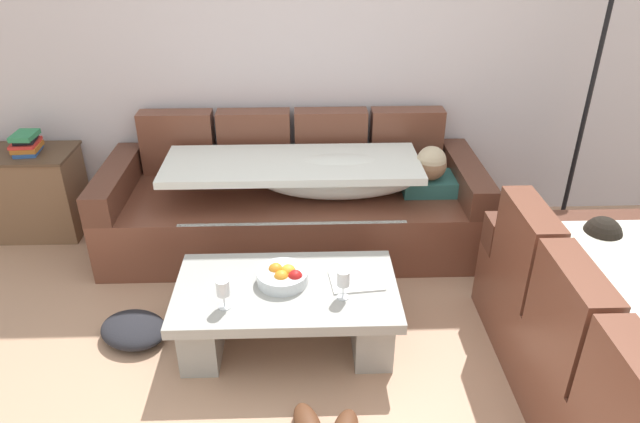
{
  "coord_description": "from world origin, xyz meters",
  "views": [
    {
      "loc": [
        -0.06,
        -1.97,
        2.21
      ],
      "look_at": [
        0.04,
        1.07,
        0.55
      ],
      "focal_mm": 32.26,
      "sensor_mm": 36.0,
      "label": 1
    }
  ],
  "objects_px": {
    "book_stack_on_cabinet": "(26,143)",
    "floor_lamp": "(587,88)",
    "couch_along_wall": "(300,202)",
    "open_magazine": "(356,281)",
    "side_cabinet": "(31,193)",
    "coffee_table": "(287,308)",
    "wine_glass_near_left": "(223,289)",
    "wine_glass_near_right": "(343,279)",
    "fruit_bowl": "(283,276)",
    "crumpled_garment": "(134,330)",
    "couch_near_window": "(631,364)"
  },
  "relations": [
    {
      "from": "side_cabinet",
      "to": "coffee_table",
      "type": "bearing_deg",
      "value": -34.47
    },
    {
      "from": "wine_glass_near_left",
      "to": "crumpled_garment",
      "type": "height_order",
      "value": "wine_glass_near_left"
    },
    {
      "from": "couch_along_wall",
      "to": "couch_near_window",
      "type": "xyz_separation_m",
      "value": [
        1.51,
        -1.67,
        0.01
      ]
    },
    {
      "from": "couch_along_wall",
      "to": "couch_near_window",
      "type": "relative_size",
      "value": 1.32
    },
    {
      "from": "fruit_bowl",
      "to": "wine_glass_near_right",
      "type": "height_order",
      "value": "wine_glass_near_right"
    },
    {
      "from": "couch_along_wall",
      "to": "crumpled_garment",
      "type": "bearing_deg",
      "value": -132.99
    },
    {
      "from": "wine_glass_near_left",
      "to": "open_magazine",
      "type": "height_order",
      "value": "wine_glass_near_left"
    },
    {
      "from": "couch_along_wall",
      "to": "book_stack_on_cabinet",
      "type": "bearing_deg",
      "value": 173.39
    },
    {
      "from": "book_stack_on_cabinet",
      "to": "open_magazine",
      "type": "bearing_deg",
      "value": -29.73
    },
    {
      "from": "coffee_table",
      "to": "wine_glass_near_left",
      "type": "height_order",
      "value": "wine_glass_near_left"
    },
    {
      "from": "fruit_bowl",
      "to": "wine_glass_near_right",
      "type": "distance_m",
      "value": 0.35
    },
    {
      "from": "wine_glass_near_left",
      "to": "floor_lamp",
      "type": "relative_size",
      "value": 0.09
    },
    {
      "from": "fruit_bowl",
      "to": "wine_glass_near_right",
      "type": "relative_size",
      "value": 1.69
    },
    {
      "from": "couch_near_window",
      "to": "side_cabinet",
      "type": "bearing_deg",
      "value": 61.47
    },
    {
      "from": "open_magazine",
      "to": "book_stack_on_cabinet",
      "type": "distance_m",
      "value": 2.57
    },
    {
      "from": "side_cabinet",
      "to": "couch_along_wall",
      "type": "bearing_deg",
      "value": -6.46
    },
    {
      "from": "coffee_table",
      "to": "floor_lamp",
      "type": "distance_m",
      "value": 2.44
    },
    {
      "from": "couch_near_window",
      "to": "fruit_bowl",
      "type": "bearing_deg",
      "value": 68.47
    },
    {
      "from": "wine_glass_near_right",
      "to": "book_stack_on_cabinet",
      "type": "height_order",
      "value": "book_stack_on_cabinet"
    },
    {
      "from": "open_magazine",
      "to": "fruit_bowl",
      "type": "bearing_deg",
      "value": 173.19
    },
    {
      "from": "couch_along_wall",
      "to": "wine_glass_near_left",
      "type": "bearing_deg",
      "value": -107.27
    },
    {
      "from": "coffee_table",
      "to": "wine_glass_near_right",
      "type": "relative_size",
      "value": 7.23
    },
    {
      "from": "wine_glass_near_left",
      "to": "crumpled_garment",
      "type": "xyz_separation_m",
      "value": [
        -0.57,
        0.22,
        -0.44
      ]
    },
    {
      "from": "couch_along_wall",
      "to": "book_stack_on_cabinet",
      "type": "xyz_separation_m",
      "value": [
        -1.91,
        0.22,
        0.38
      ]
    },
    {
      "from": "open_magazine",
      "to": "book_stack_on_cabinet",
      "type": "bearing_deg",
      "value": 144.19
    },
    {
      "from": "coffee_table",
      "to": "wine_glass_near_right",
      "type": "distance_m",
      "value": 0.41
    },
    {
      "from": "open_magazine",
      "to": "crumpled_garment",
      "type": "bearing_deg",
      "value": 172.95
    },
    {
      "from": "coffee_table",
      "to": "crumpled_garment",
      "type": "height_order",
      "value": "coffee_table"
    },
    {
      "from": "wine_glass_near_right",
      "to": "floor_lamp",
      "type": "bearing_deg",
      "value": 36.31
    },
    {
      "from": "couch_near_window",
      "to": "book_stack_on_cabinet",
      "type": "relative_size",
      "value": 8.18
    },
    {
      "from": "fruit_bowl",
      "to": "side_cabinet",
      "type": "xyz_separation_m",
      "value": [
        -1.88,
        1.26,
        -0.1
      ]
    },
    {
      "from": "fruit_bowl",
      "to": "coffee_table",
      "type": "bearing_deg",
      "value": -68.79
    },
    {
      "from": "fruit_bowl",
      "to": "open_magazine",
      "type": "xyz_separation_m",
      "value": [
        0.4,
        -0.0,
        -0.04
      ]
    },
    {
      "from": "couch_along_wall",
      "to": "floor_lamp",
      "type": "distance_m",
      "value": 2.06
    },
    {
      "from": "couch_along_wall",
      "to": "open_magazine",
      "type": "relative_size",
      "value": 9.26
    },
    {
      "from": "wine_glass_near_right",
      "to": "couch_along_wall",
      "type": "bearing_deg",
      "value": 100.63
    },
    {
      "from": "crumpled_garment",
      "to": "floor_lamp",
      "type": "bearing_deg",
      "value": 20.6
    },
    {
      "from": "open_magazine",
      "to": "couch_near_window",
      "type": "bearing_deg",
      "value": -33.57
    },
    {
      "from": "crumpled_garment",
      "to": "wine_glass_near_left",
      "type": "bearing_deg",
      "value": -21.52
    },
    {
      "from": "floor_lamp",
      "to": "wine_glass_near_right",
      "type": "bearing_deg",
      "value": -143.69
    },
    {
      "from": "couch_near_window",
      "to": "wine_glass_near_right",
      "type": "bearing_deg",
      "value": 69.32
    },
    {
      "from": "coffee_table",
      "to": "wine_glass_near_left",
      "type": "distance_m",
      "value": 0.44
    },
    {
      "from": "book_stack_on_cabinet",
      "to": "crumpled_garment",
      "type": "distance_m",
      "value": 1.7
    },
    {
      "from": "wine_glass_near_left",
      "to": "wine_glass_near_right",
      "type": "distance_m",
      "value": 0.61
    },
    {
      "from": "wine_glass_near_right",
      "to": "side_cabinet",
      "type": "xyz_separation_m",
      "value": [
        -2.19,
        1.41,
        -0.17
      ]
    },
    {
      "from": "coffee_table",
      "to": "side_cabinet",
      "type": "relative_size",
      "value": 1.67
    },
    {
      "from": "book_stack_on_cabinet",
      "to": "crumpled_garment",
      "type": "xyz_separation_m",
      "value": [
        0.96,
        -1.24,
        -0.65
      ]
    },
    {
      "from": "book_stack_on_cabinet",
      "to": "floor_lamp",
      "type": "relative_size",
      "value": 0.12
    },
    {
      "from": "side_cabinet",
      "to": "floor_lamp",
      "type": "bearing_deg",
      "value": -2.53
    },
    {
      "from": "side_cabinet",
      "to": "floor_lamp",
      "type": "relative_size",
      "value": 0.37
    }
  ]
}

